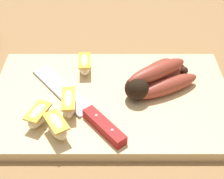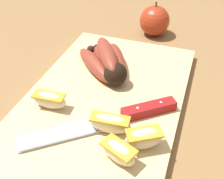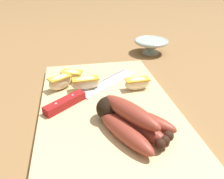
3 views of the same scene
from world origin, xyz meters
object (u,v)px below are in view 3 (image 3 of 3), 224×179
object	(u,v)px
apple_wedge_far	(72,75)
ceramic_bowl	(151,45)
chefs_knife	(82,95)
apple_wedge_middle	(137,83)
banana_bunch	(129,120)
apple_wedge_extra	(60,82)
apple_wedge_near	(86,83)

from	to	relation	value
apple_wedge_far	ceramic_bowl	bearing A→B (deg)	126.69
chefs_knife	apple_wedge_middle	bearing A→B (deg)	95.77
apple_wedge_far	banana_bunch	bearing A→B (deg)	24.16
apple_wedge_middle	ceramic_bowl	xyz separation A→B (m)	(-0.29, 0.14, -0.01)
banana_bunch	chefs_knife	size ratio (longest dim) A/B	0.68
apple_wedge_far	ceramic_bowl	size ratio (longest dim) A/B	0.52
apple_wedge_extra	apple_wedge_middle	bearing A→B (deg)	78.92
chefs_knife	apple_wedge_extra	world-z (taller)	apple_wedge_extra
banana_bunch	ceramic_bowl	size ratio (longest dim) A/B	1.31
apple_wedge_near	ceramic_bowl	distance (m)	0.37
chefs_knife	apple_wedge_far	xyz separation A→B (m)	(-0.09, -0.02, 0.01)
ceramic_bowl	chefs_knife	bearing A→B (deg)	-41.94
chefs_knife	ceramic_bowl	world-z (taller)	ceramic_bowl
chefs_knife	ceramic_bowl	bearing A→B (deg)	138.06
chefs_knife	apple_wedge_extra	xyz separation A→B (m)	(-0.05, -0.05, 0.01)
chefs_knife	ceramic_bowl	distance (m)	0.41
apple_wedge_near	banana_bunch	bearing A→B (deg)	21.53
ceramic_bowl	apple_wedge_near	bearing A→B (deg)	-44.13
banana_bunch	apple_wedge_far	bearing A→B (deg)	-155.84
apple_wedge_near	ceramic_bowl	world-z (taller)	apple_wedge_near
banana_bunch	apple_wedge_extra	distance (m)	0.22
apple_wedge_near	ceramic_bowl	bearing A→B (deg)	135.87
apple_wedge_near	apple_wedge_far	size ratio (longest dim) A/B	1.12
apple_wedge_near	apple_wedge_extra	size ratio (longest dim) A/B	1.11
banana_bunch	apple_wedge_far	size ratio (longest dim) A/B	2.52
apple_wedge_middle	ceramic_bowl	distance (m)	0.32
banana_bunch	apple_wedge_far	world-z (taller)	banana_bunch
apple_wedge_middle	banana_bunch	bearing A→B (deg)	-21.58
apple_wedge_far	apple_wedge_extra	xyz separation A→B (m)	(0.04, -0.03, 0.00)
chefs_knife	apple_wedge_extra	bearing A→B (deg)	-136.05
banana_bunch	apple_wedge_middle	distance (m)	0.16
apple_wedge_middle	chefs_knife	bearing A→B (deg)	-84.23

